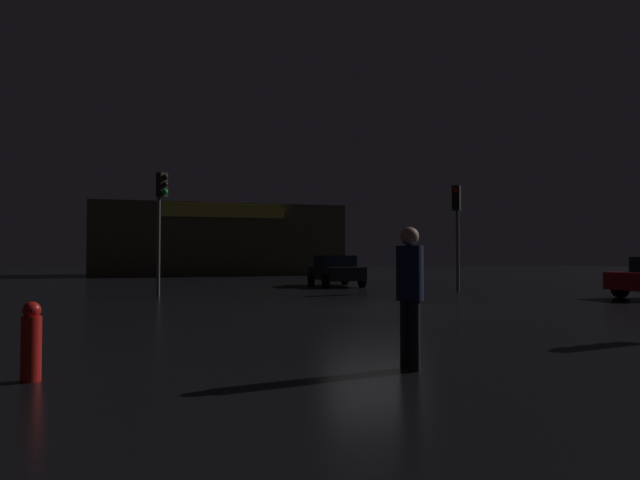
{
  "coord_description": "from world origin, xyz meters",
  "views": [
    {
      "loc": [
        -5.84,
        -14.77,
        1.4
      ],
      "look_at": [
        -0.85,
        2.07,
        1.91
      ],
      "focal_mm": 32.73,
      "sensor_mm": 36.0,
      "label": 1
    }
  ],
  "objects_px": {
    "store_building": "(217,241)",
    "fire_hydrant": "(31,342)",
    "pedestrian": "(410,286)",
    "traffic_signal_cross_left": "(457,216)",
    "traffic_signal_main": "(161,205)",
    "car_far": "(335,270)"
  },
  "relations": [
    {
      "from": "store_building",
      "to": "fire_hydrant",
      "type": "xyz_separation_m",
      "value": [
        -6.57,
        -39.6,
        -2.25
      ]
    },
    {
      "from": "pedestrian",
      "to": "fire_hydrant",
      "type": "distance_m",
      "value": 4.47
    },
    {
      "from": "traffic_signal_cross_left",
      "to": "pedestrian",
      "type": "height_order",
      "value": "traffic_signal_cross_left"
    },
    {
      "from": "pedestrian",
      "to": "traffic_signal_main",
      "type": "bearing_deg",
      "value": 100.45
    },
    {
      "from": "traffic_signal_main",
      "to": "car_far",
      "type": "xyz_separation_m",
      "value": [
        8.15,
        5.18,
        -2.47
      ]
    },
    {
      "from": "traffic_signal_main",
      "to": "car_far",
      "type": "relative_size",
      "value": 1.11
    },
    {
      "from": "car_far",
      "to": "traffic_signal_cross_left",
      "type": "bearing_deg",
      "value": -55.37
    },
    {
      "from": "pedestrian",
      "to": "fire_hydrant",
      "type": "bearing_deg",
      "value": 172.01
    },
    {
      "from": "traffic_signal_cross_left",
      "to": "pedestrian",
      "type": "bearing_deg",
      "value": -121.65
    },
    {
      "from": "store_building",
      "to": "car_far",
      "type": "xyz_separation_m",
      "value": [
        3.27,
        -20.43,
        -1.93
      ]
    },
    {
      "from": "pedestrian",
      "to": "fire_hydrant",
      "type": "xyz_separation_m",
      "value": [
        -4.39,
        0.62,
        -0.6
      ]
    },
    {
      "from": "car_far",
      "to": "pedestrian",
      "type": "distance_m",
      "value": 20.52
    },
    {
      "from": "traffic_signal_main",
      "to": "fire_hydrant",
      "type": "distance_m",
      "value": 14.36
    },
    {
      "from": "store_building",
      "to": "car_far",
      "type": "distance_m",
      "value": 20.78
    },
    {
      "from": "traffic_signal_main",
      "to": "traffic_signal_cross_left",
      "type": "relative_size",
      "value": 1.01
    },
    {
      "from": "car_far",
      "to": "fire_hydrant",
      "type": "relative_size",
      "value": 4.38
    },
    {
      "from": "traffic_signal_cross_left",
      "to": "pedestrian",
      "type": "relative_size",
      "value": 2.44
    },
    {
      "from": "store_building",
      "to": "fire_hydrant",
      "type": "bearing_deg",
      "value": -99.43
    },
    {
      "from": "traffic_signal_cross_left",
      "to": "pedestrian",
      "type": "distance_m",
      "value": 17.31
    },
    {
      "from": "traffic_signal_main",
      "to": "pedestrian",
      "type": "bearing_deg",
      "value": -79.55
    },
    {
      "from": "store_building",
      "to": "fire_hydrant",
      "type": "relative_size",
      "value": 20.81
    },
    {
      "from": "store_building",
      "to": "fire_hydrant",
      "type": "distance_m",
      "value": 40.21
    }
  ]
}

